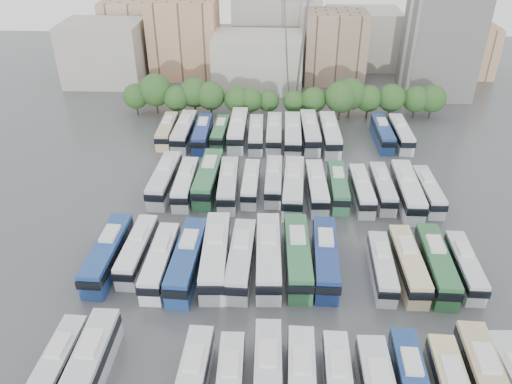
{
  "coord_description": "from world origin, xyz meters",
  "views": [
    {
      "loc": [
        -1.18,
        -53.14,
        40.23
      ],
      "look_at": [
        -3.96,
        7.54,
        3.0
      ],
      "focal_mm": 35.0,
      "sensor_mm": 36.0,
      "label": 1
    }
  ],
  "objects_px": {
    "bus_r2_s6": "(274,180)",
    "bus_r2_s11": "(382,187)",
    "bus_r2_s13": "(428,191)",
    "bus_r3_s0": "(167,130)",
    "bus_r1_s13": "(465,266)",
    "bus_r1_s1": "(137,250)",
    "bus_r3_s13": "(401,133)",
    "bus_r3_s8": "(310,132)",
    "bus_r0_s6": "(268,379)",
    "bus_r2_s10": "(361,190)",
    "bus_r1_s6": "(268,255)",
    "bus_r3_s3": "(220,132)",
    "bus_r2_s7": "(293,186)",
    "bus_r2_s5": "(251,183)",
    "bus_r1_s2": "(161,261)",
    "bus_r1_s0": "(108,253)",
    "bus_r3_s6": "(274,133)",
    "bus_r1_s11": "(408,264)",
    "bus_r2_s3": "(208,177)",
    "bus_r0_s1": "(88,370)",
    "bus_r2_s1": "(165,179)",
    "bus_r3_s9": "(330,134)",
    "bus_r3_s1": "(184,131)",
    "bus_r3_s4": "(238,129)",
    "bus_r1_s5": "(241,259)",
    "bus_r1_s7": "(298,255)",
    "bus_r3_s2": "(203,133)",
    "bus_r2_s12": "(407,190)",
    "bus_r3_s7": "(293,134)",
    "apartment_tower": "(442,35)",
    "bus_r0_s4": "(192,383)",
    "bus_r1_s3": "(187,260)",
    "bus_r1_s4": "(216,255)",
    "bus_r0_s0": "(56,368)",
    "electricity_pylon": "(296,14)",
    "bus_r2_s4": "(228,184)",
    "bus_r3_s5": "(256,134)",
    "bus_r3_s12": "(382,133)",
    "bus_r1_s8": "(325,257)",
    "bus_r1_s12": "(436,264)"
  },
  "relations": [
    {
      "from": "bus_r2_s6",
      "to": "bus_r2_s11",
      "type": "distance_m",
      "value": 16.4
    },
    {
      "from": "bus_r2_s13",
      "to": "bus_r3_s0",
      "type": "relative_size",
      "value": 0.97
    },
    {
      "from": "bus_r1_s13",
      "to": "bus_r2_s6",
      "type": "xyz_separation_m",
      "value": [
        -23.09,
        19.16,
        0.11
      ]
    },
    {
      "from": "bus_r1_s1",
      "to": "bus_r3_s13",
      "type": "xyz_separation_m",
      "value": [
        39.55,
        36.06,
        0.04
      ]
    },
    {
      "from": "bus_r2_s6",
      "to": "bus_r3_s8",
      "type": "distance_m",
      "value": 18.66
    },
    {
      "from": "bus_r0_s6",
      "to": "bus_r2_s10",
      "type": "relative_size",
      "value": 1.06
    },
    {
      "from": "bus_r1_s6",
      "to": "bus_r3_s3",
      "type": "height_order",
      "value": "bus_r1_s6"
    },
    {
      "from": "bus_r2_s7",
      "to": "bus_r2_s5",
      "type": "bearing_deg",
      "value": 171.17
    },
    {
      "from": "bus_r1_s2",
      "to": "bus_r2_s5",
      "type": "relative_size",
      "value": 1.1
    },
    {
      "from": "bus_r1_s0",
      "to": "bus_r3_s6",
      "type": "bearing_deg",
      "value": 62.99
    },
    {
      "from": "bus_r1_s11",
      "to": "bus_r1_s2",
      "type": "bearing_deg",
      "value": -179.54
    },
    {
      "from": "bus_r1_s1",
      "to": "bus_r2_s3",
      "type": "distance_m",
      "value": 19.06
    },
    {
      "from": "bus_r0_s1",
      "to": "bus_r3_s0",
      "type": "bearing_deg",
      "value": 94.23
    },
    {
      "from": "bus_r2_s1",
      "to": "bus_r3_s13",
      "type": "bearing_deg",
      "value": 27.25
    },
    {
      "from": "bus_r2_s7",
      "to": "bus_r3_s9",
      "type": "xyz_separation_m",
      "value": [
        6.92,
        18.83,
        0.01
      ]
    },
    {
      "from": "bus_r2_s11",
      "to": "bus_r3_s1",
      "type": "distance_m",
      "value": 37.71
    },
    {
      "from": "bus_r3_s1",
      "to": "bus_r3_s3",
      "type": "height_order",
      "value": "bus_r3_s1"
    },
    {
      "from": "bus_r3_s9",
      "to": "bus_r2_s10",
      "type": "bearing_deg",
      "value": -81.75
    },
    {
      "from": "bus_r3_s4",
      "to": "bus_r2_s11",
      "type": "bearing_deg",
      "value": -39.48
    },
    {
      "from": "bus_r2_s3",
      "to": "bus_r2_s11",
      "type": "xyz_separation_m",
      "value": [
        26.39,
        -1.23,
        -0.33
      ]
    },
    {
      "from": "bus_r1_s5",
      "to": "bus_r2_s1",
      "type": "distance_m",
      "value": 22.77
    },
    {
      "from": "bus_r1_s7",
      "to": "bus_r2_s11",
      "type": "height_order",
      "value": "bus_r1_s7"
    },
    {
      "from": "bus_r0_s1",
      "to": "bus_r2_s13",
      "type": "relative_size",
      "value": 1.16
    },
    {
      "from": "bus_r3_s2",
      "to": "bus_r3_s0",
      "type": "bearing_deg",
      "value": 169.65
    },
    {
      "from": "bus_r2_s12",
      "to": "bus_r3_s3",
      "type": "relative_size",
      "value": 1.23
    },
    {
      "from": "bus_r2_s11",
      "to": "bus_r3_s7",
      "type": "relative_size",
      "value": 0.84
    },
    {
      "from": "apartment_tower",
      "to": "bus_r0_s4",
      "type": "height_order",
      "value": "apartment_tower"
    },
    {
      "from": "bus_r0_s4",
      "to": "bus_r2_s7",
      "type": "height_order",
      "value": "bus_r2_s7"
    },
    {
      "from": "bus_r1_s3",
      "to": "bus_r3_s9",
      "type": "distance_m",
      "value": 41.69
    },
    {
      "from": "bus_r0_s4",
      "to": "bus_r1_s4",
      "type": "bearing_deg",
      "value": 91.6
    },
    {
      "from": "bus_r0_s0",
      "to": "bus_r3_s9",
      "type": "height_order",
      "value": "bus_r3_s9"
    },
    {
      "from": "electricity_pylon",
      "to": "bus_r2_s6",
      "type": "distance_m",
      "value": 40.68
    },
    {
      "from": "bus_r2_s10",
      "to": "bus_r1_s7",
      "type": "bearing_deg",
      "value": -122.85
    },
    {
      "from": "bus_r1_s4",
      "to": "bus_r3_s8",
      "type": "bearing_deg",
      "value": 67.99
    },
    {
      "from": "bus_r0_s6",
      "to": "bus_r2_s4",
      "type": "xyz_separation_m",
      "value": [
        -6.87,
        34.63,
        0.05
      ]
    },
    {
      "from": "bus_r1_s5",
      "to": "bus_r3_s5",
      "type": "bearing_deg",
      "value": 91.52
    },
    {
      "from": "bus_r2_s10",
      "to": "bus_r3_s12",
      "type": "xyz_separation_m",
      "value": [
        6.51,
        20.22,
        0.06
      ]
    },
    {
      "from": "bus_r1_s2",
      "to": "bus_r3_s12",
      "type": "height_order",
      "value": "bus_r1_s2"
    },
    {
      "from": "bus_r3_s1",
      "to": "bus_r3_s8",
      "type": "bearing_deg",
      "value": 2.82
    },
    {
      "from": "bus_r1_s8",
      "to": "bus_r3_s0",
      "type": "bearing_deg",
      "value": 127.8
    },
    {
      "from": "bus_r0_s1",
      "to": "bus_r1_s4",
      "type": "xyz_separation_m",
      "value": [
        9.94,
        17.31,
        0.12
      ]
    },
    {
      "from": "bus_r1_s8",
      "to": "bus_r1_s4",
      "type": "bearing_deg",
      "value": -177.11
    },
    {
      "from": "bus_r0_s6",
      "to": "bus_r1_s3",
      "type": "relative_size",
      "value": 0.91
    },
    {
      "from": "bus_r2_s4",
      "to": "bus_r3_s6",
      "type": "height_order",
      "value": "bus_r3_s6"
    },
    {
      "from": "bus_r3_s5",
      "to": "bus_r1_s1",
      "type": "bearing_deg",
      "value": -112.29
    },
    {
      "from": "apartment_tower",
      "to": "bus_r2_s6",
      "type": "height_order",
      "value": "apartment_tower"
    },
    {
      "from": "bus_r2_s12",
      "to": "bus_r3_s12",
      "type": "relative_size",
      "value": 1.14
    },
    {
      "from": "bus_r1_s6",
      "to": "bus_r2_s10",
      "type": "relative_size",
      "value": 1.2
    },
    {
      "from": "bus_r1_s12",
      "to": "bus_r2_s6",
      "type": "xyz_separation_m",
      "value": [
        -19.66,
        19.23,
        -0.16
      ]
    },
    {
      "from": "bus_r1_s13",
      "to": "bus_r3_s8",
      "type": "distance_m",
      "value": 40.34
    }
  ]
}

